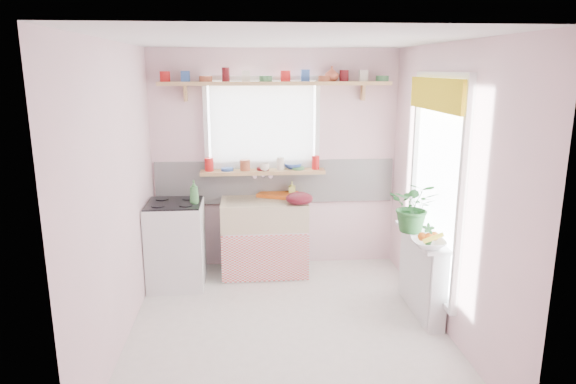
{
  "coord_description": "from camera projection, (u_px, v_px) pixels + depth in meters",
  "views": [
    {
      "loc": [
        -0.36,
        -4.21,
        2.28
      ],
      "look_at": [
        0.05,
        0.55,
        1.13
      ],
      "focal_mm": 32.0,
      "sensor_mm": 36.0,
      "label": 1
    }
  ],
  "objects": [
    {
      "name": "dish_tray",
      "position": [
        278.0,
        194.0,
        5.89
      ],
      "size": [
        0.49,
        0.44,
        0.04
      ],
      "primitive_type": "cube",
      "rotation": [
        0.0,
        0.0,
        -0.43
      ],
      "color": "#CE5812",
      "rests_on": "sink_unit"
    },
    {
      "name": "sink_unit",
      "position": [
        264.0,
        237.0,
        5.78
      ],
      "size": [
        0.95,
        0.65,
        1.11
      ],
      "color": "white",
      "rests_on": "ground"
    },
    {
      "name": "shelf_vase",
      "position": [
        332.0,
        74.0,
        5.62
      ],
      "size": [
        0.17,
        0.17,
        0.16
      ],
      "primitive_type": "imported",
      "rotation": [
        0.0,
        0.0,
        0.14
      ],
      "color": "#AF4F36",
      "rests_on": "pine_shelf"
    },
    {
      "name": "shelf_crockery",
      "position": [
        272.0,
        76.0,
        5.55
      ],
      "size": [
        2.47,
        0.11,
        0.12
      ],
      "color": "red",
      "rests_on": "pine_shelf"
    },
    {
      "name": "pine_shelf",
      "position": [
        276.0,
        83.0,
        5.57
      ],
      "size": [
        2.52,
        0.24,
        0.04
      ],
      "primitive_type": "cube",
      "color": "tan",
      "rests_on": "room"
    },
    {
      "name": "sill_bowl",
      "position": [
        293.0,
        166.0,
        5.87
      ],
      "size": [
        0.21,
        0.21,
        0.06
      ],
      "primitive_type": "imported",
      "rotation": [
        0.0,
        0.0,
        -0.04
      ],
      "color": "#3758B4",
      "rests_on": "windowsill"
    },
    {
      "name": "room",
      "position": [
        345.0,
        160.0,
        5.21
      ],
      "size": [
        3.2,
        3.2,
        3.2
      ],
      "color": "silver",
      "rests_on": "ground"
    },
    {
      "name": "sill_cup",
      "position": [
        265.0,
        167.0,
        5.74
      ],
      "size": [
        0.13,
        0.13,
        0.09
      ],
      "primitive_type": "imported",
      "rotation": [
        0.0,
        0.0,
        -0.24
      ],
      "color": "silver",
      "rests_on": "windowsill"
    },
    {
      "name": "sill_crockery",
      "position": [
        261.0,
        165.0,
        5.78
      ],
      "size": [
        1.35,
        0.11,
        0.12
      ],
      "color": "red",
      "rests_on": "windowsill"
    },
    {
      "name": "herb_pot",
      "position": [
        428.0,
        235.0,
        4.42
      ],
      "size": [
        0.12,
        0.09,
        0.21
      ],
      "primitive_type": "imported",
      "rotation": [
        0.0,
        0.0,
        -0.12
      ],
      "color": "#29682D",
      "rests_on": "radiator_ledge"
    },
    {
      "name": "fruit_bowl",
      "position": [
        428.0,
        244.0,
        4.42
      ],
      "size": [
        0.3,
        0.3,
        0.07
      ],
      "primitive_type": "imported",
      "rotation": [
        0.0,
        0.0,
        -0.03
      ],
      "color": "white",
      "rests_on": "radiator_ledge"
    },
    {
      "name": "colander",
      "position": [
        299.0,
        198.0,
        5.51
      ],
      "size": [
        0.33,
        0.33,
        0.13
      ],
      "primitive_type": "ellipsoid",
      "rotation": [
        0.0,
        0.0,
        0.11
      ],
      "color": "#510E18",
      "rests_on": "sink_unit"
    },
    {
      "name": "fruit",
      "position": [
        429.0,
        237.0,
        4.41
      ],
      "size": [
        0.2,
        0.14,
        0.1
      ],
      "color": "orange",
      "rests_on": "fruit_bowl"
    },
    {
      "name": "cooker",
      "position": [
        176.0,
        244.0,
        5.46
      ],
      "size": [
        0.58,
        0.58,
        0.93
      ],
      "color": "white",
      "rests_on": "ground"
    },
    {
      "name": "soap_bottle_sink",
      "position": [
        292.0,
        189.0,
        5.89
      ],
      "size": [
        0.08,
        0.09,
        0.17
      ],
      "primitive_type": "imported",
      "rotation": [
        0.0,
        0.0,
        -0.12
      ],
      "color": "#CFD75F",
      "rests_on": "sink_unit"
    },
    {
      "name": "jade_plant",
      "position": [
        414.0,
        206.0,
        4.8
      ],
      "size": [
        0.56,
        0.53,
        0.49
      ],
      "primitive_type": "imported",
      "rotation": [
        0.0,
        0.0,
        -0.43
      ],
      "color": "#245C28",
      "rests_on": "radiator_ledge"
    },
    {
      "name": "windowsill",
      "position": [
        263.0,
        172.0,
        5.8
      ],
      "size": [
        1.4,
        0.22,
        0.04
      ],
      "primitive_type": "cube",
      "color": "tan",
      "rests_on": "room"
    },
    {
      "name": "cooker_bottle",
      "position": [
        194.0,
        192.0,
        5.28
      ],
      "size": [
        0.11,
        0.11,
        0.25
      ],
      "primitive_type": "imported",
      "rotation": [
        0.0,
        0.0,
        0.18
      ],
      "color": "#448848",
      "rests_on": "cooker"
    },
    {
      "name": "radiator_ledge",
      "position": [
        422.0,
        273.0,
        4.85
      ],
      "size": [
        0.22,
        0.95,
        0.78
      ],
      "color": "white",
      "rests_on": "ground"
    }
  ]
}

